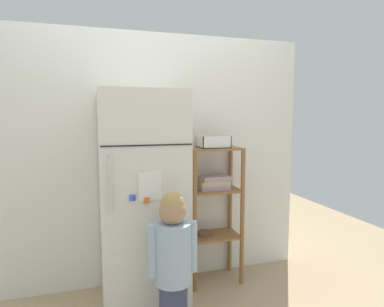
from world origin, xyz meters
TOP-DOWN VIEW (x-y plane):
  - ground_plane at (0.00, 0.00)m, footprint 6.00×6.00m
  - kitchen_wall_back at (0.00, 0.36)m, footprint 2.66×0.03m
  - refrigerator at (-0.15, 0.02)m, footprint 0.59×0.66m
  - child_standing at (-0.03, -0.48)m, footprint 0.31×0.23m
  - pantry_shelf_unit at (0.48, 0.19)m, footprint 0.45×0.29m
  - fruit_bin at (0.47, 0.17)m, footprint 0.24×0.19m

SIDE VIEW (x-z plane):
  - ground_plane at x=0.00m, z-range 0.00..0.00m
  - child_standing at x=-0.03m, z-range 0.10..1.06m
  - pantry_shelf_unit at x=0.48m, z-range 0.14..1.30m
  - refrigerator at x=-0.15m, z-range 0.00..1.59m
  - kitchen_wall_back at x=0.00m, z-range 0.00..2.09m
  - fruit_bin at x=0.47m, z-range 1.15..1.24m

